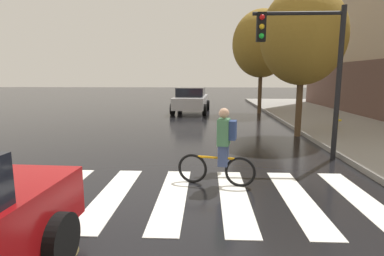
{
  "coord_description": "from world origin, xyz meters",
  "views": [
    {
      "loc": [
        1.66,
        -5.78,
        2.35
      ],
      "look_at": [
        1.29,
        2.29,
        0.99
      ],
      "focal_mm": 29.02,
      "sensor_mm": 36.0,
      "label": 1
    }
  ],
  "objects_px": {
    "fire_hydrant": "(336,120)",
    "street_tree_mid": "(262,44)",
    "sedan_mid": "(191,100)",
    "traffic_light_near": "(309,57)",
    "manhole_cover": "(54,253)",
    "street_tree_near": "(303,36)",
    "cyclist": "(222,147)"
  },
  "relations": [
    {
      "from": "cyclist",
      "to": "street_tree_near",
      "type": "distance_m",
      "value": 7.26
    },
    {
      "from": "manhole_cover",
      "to": "sedan_mid",
      "type": "height_order",
      "value": "sedan_mid"
    },
    {
      "from": "traffic_light_near",
      "to": "street_tree_near",
      "type": "xyz_separation_m",
      "value": [
        0.82,
        3.48,
        0.96
      ]
    },
    {
      "from": "fire_hydrant",
      "to": "street_tree_mid",
      "type": "xyz_separation_m",
      "value": [
        -2.08,
        6.66,
        3.77
      ]
    },
    {
      "from": "manhole_cover",
      "to": "fire_hydrant",
      "type": "distance_m",
      "value": 12.08
    },
    {
      "from": "traffic_light_near",
      "to": "street_tree_mid",
      "type": "xyz_separation_m",
      "value": [
        0.58,
        11.09,
        1.45
      ]
    },
    {
      "from": "manhole_cover",
      "to": "cyclist",
      "type": "height_order",
      "value": "cyclist"
    },
    {
      "from": "manhole_cover",
      "to": "fire_hydrant",
      "type": "relative_size",
      "value": 0.82
    },
    {
      "from": "manhole_cover",
      "to": "sedan_mid",
      "type": "bearing_deg",
      "value": 86.38
    },
    {
      "from": "sedan_mid",
      "to": "street_tree_mid",
      "type": "distance_m",
      "value": 5.58
    },
    {
      "from": "cyclist",
      "to": "street_tree_near",
      "type": "bearing_deg",
      "value": 60.42
    },
    {
      "from": "street_tree_mid",
      "to": "sedan_mid",
      "type": "bearing_deg",
      "value": 176.59
    },
    {
      "from": "cyclist",
      "to": "traffic_light_near",
      "type": "relative_size",
      "value": 0.4
    },
    {
      "from": "sedan_mid",
      "to": "manhole_cover",
      "type": "bearing_deg",
      "value": -93.62
    },
    {
      "from": "cyclist",
      "to": "fire_hydrant",
      "type": "xyz_separation_m",
      "value": [
        5.12,
        6.71,
        -0.31
      ]
    },
    {
      "from": "manhole_cover",
      "to": "street_tree_near",
      "type": "bearing_deg",
      "value": 56.5
    },
    {
      "from": "fire_hydrant",
      "to": "manhole_cover",
      "type": "bearing_deg",
      "value": -128.33
    },
    {
      "from": "cyclist",
      "to": "sedan_mid",
      "type": "bearing_deg",
      "value": 95.56
    },
    {
      "from": "traffic_light_near",
      "to": "manhole_cover",
      "type": "bearing_deg",
      "value": -133.73
    },
    {
      "from": "manhole_cover",
      "to": "fire_hydrant",
      "type": "height_order",
      "value": "fire_hydrant"
    },
    {
      "from": "manhole_cover",
      "to": "traffic_light_near",
      "type": "relative_size",
      "value": 0.15
    },
    {
      "from": "sedan_mid",
      "to": "street_tree_mid",
      "type": "relative_size",
      "value": 0.75
    },
    {
      "from": "street_tree_near",
      "to": "street_tree_mid",
      "type": "height_order",
      "value": "street_tree_mid"
    },
    {
      "from": "traffic_light_near",
      "to": "street_tree_mid",
      "type": "bearing_deg",
      "value": 87.0
    },
    {
      "from": "street_tree_near",
      "to": "fire_hydrant",
      "type": "bearing_deg",
      "value": 27.25
    },
    {
      "from": "sedan_mid",
      "to": "traffic_light_near",
      "type": "height_order",
      "value": "traffic_light_near"
    },
    {
      "from": "traffic_light_near",
      "to": "street_tree_near",
      "type": "bearing_deg",
      "value": 76.75
    },
    {
      "from": "cyclist",
      "to": "fire_hydrant",
      "type": "bearing_deg",
      "value": 52.68
    },
    {
      "from": "cyclist",
      "to": "fire_hydrant",
      "type": "distance_m",
      "value": 8.45
    },
    {
      "from": "fire_hydrant",
      "to": "traffic_light_near",
      "type": "bearing_deg",
      "value": -121.04
    },
    {
      "from": "street_tree_near",
      "to": "street_tree_mid",
      "type": "xyz_separation_m",
      "value": [
        -0.24,
        7.62,
        0.48
      ]
    },
    {
      "from": "sedan_mid",
      "to": "street_tree_near",
      "type": "height_order",
      "value": "street_tree_near"
    }
  ]
}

